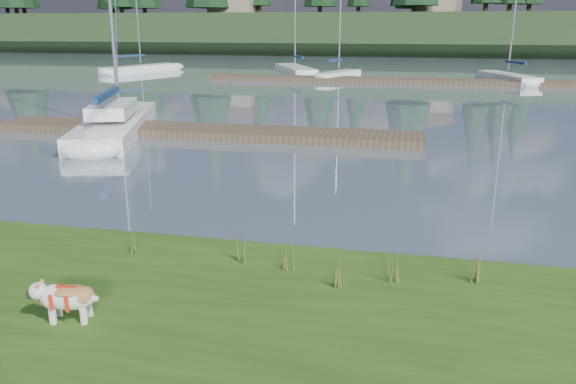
# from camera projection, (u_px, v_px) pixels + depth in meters

# --- Properties ---
(ground) EXTENTS (200.00, 200.00, 0.00)m
(ground) POSITION_uv_depth(u_px,v_px,m) (363.00, 82.00, 39.37)
(ground) COLOR slate
(ground) RESTS_ON ground
(ridge) EXTENTS (200.00, 20.00, 5.00)m
(ridge) POSITION_uv_depth(u_px,v_px,m) (391.00, 34.00, 78.87)
(ridge) COLOR #1E3017
(ridge) RESTS_ON ground
(bulldog) EXTENTS (0.86, 0.45, 0.51)m
(bulldog) POSITION_uv_depth(u_px,v_px,m) (67.00, 297.00, 6.99)
(bulldog) COLOR silver
(bulldog) RESTS_ON bank
(sailboat_main) EXTENTS (4.86, 9.73, 13.77)m
(sailboat_main) POSITION_uv_depth(u_px,v_px,m) (119.00, 118.00, 21.73)
(sailboat_main) COLOR white
(sailboat_main) RESTS_ON ground
(dock_near) EXTENTS (16.00, 2.00, 0.30)m
(dock_near) POSITION_uv_depth(u_px,v_px,m) (201.00, 131.00, 20.51)
(dock_near) COLOR #4C3D2C
(dock_near) RESTS_ON ground
(dock_far) EXTENTS (26.00, 2.20, 0.30)m
(dock_far) POSITION_uv_depth(u_px,v_px,m) (391.00, 80.00, 38.92)
(dock_far) COLOR #4C3D2C
(dock_far) RESTS_ON ground
(sailboat_bg_0) EXTENTS (4.78, 8.35, 12.09)m
(sailboat_bg_0) POSITION_uv_depth(u_px,v_px,m) (148.00, 68.00, 47.74)
(sailboat_bg_0) COLOR white
(sailboat_bg_0) RESTS_ON ground
(sailboat_bg_1) EXTENTS (5.42, 8.89, 13.29)m
(sailboat_bg_1) POSITION_uv_depth(u_px,v_px,m) (293.00, 69.00, 46.87)
(sailboat_bg_1) COLOR white
(sailboat_bg_1) RESTS_ON ground
(sailboat_bg_2) EXTENTS (3.06, 5.77, 8.87)m
(sailboat_bg_2) POSITION_uv_depth(u_px,v_px,m) (342.00, 74.00, 41.68)
(sailboat_bg_2) COLOR white
(sailboat_bg_2) RESTS_ON ground
(sailboat_bg_3) EXTENTS (3.89, 7.65, 11.19)m
(sailboat_bg_3) POSITION_uv_depth(u_px,v_px,m) (503.00, 76.00, 39.92)
(sailboat_bg_3) COLOR white
(sailboat_bg_3) RESTS_ON ground
(weed_0) EXTENTS (0.17, 0.14, 0.72)m
(weed_0) POSITION_uv_depth(u_px,v_px,m) (240.00, 244.00, 8.70)
(weed_0) COLOR #475B23
(weed_0) RESTS_ON bank
(weed_1) EXTENTS (0.17, 0.14, 0.42)m
(weed_1) POSITION_uv_depth(u_px,v_px,m) (287.00, 259.00, 8.44)
(weed_1) COLOR #475B23
(weed_1) RESTS_ON bank
(weed_2) EXTENTS (0.17, 0.14, 0.67)m
(weed_2) POSITION_uv_depth(u_px,v_px,m) (391.00, 265.00, 8.00)
(weed_2) COLOR #475B23
(weed_2) RESTS_ON bank
(weed_3) EXTENTS (0.17, 0.14, 0.44)m
(weed_3) POSITION_uv_depth(u_px,v_px,m) (135.00, 241.00, 9.13)
(weed_3) COLOR #475B23
(weed_3) RESTS_ON bank
(weed_4) EXTENTS (0.17, 0.14, 0.52)m
(weed_4) POSITION_uv_depth(u_px,v_px,m) (343.00, 272.00, 7.92)
(weed_4) COLOR #475B23
(weed_4) RESTS_ON bank
(weed_5) EXTENTS (0.17, 0.14, 0.65)m
(weed_5) POSITION_uv_depth(u_px,v_px,m) (479.00, 265.00, 8.01)
(weed_5) COLOR #475B23
(weed_5) RESTS_ON bank
(mud_lip) EXTENTS (60.00, 0.50, 0.14)m
(mud_lip) POSITION_uv_depth(u_px,v_px,m) (199.00, 254.00, 9.80)
(mud_lip) COLOR #33281C
(mud_lip) RESTS_ON ground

